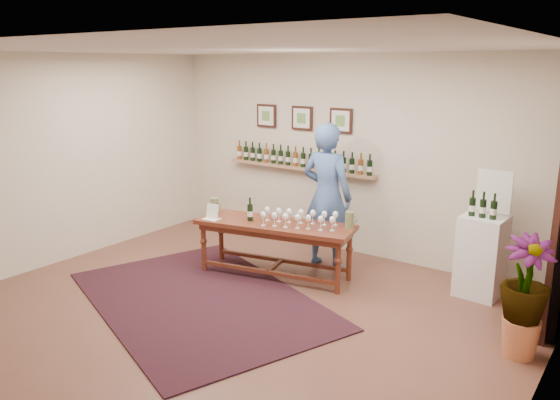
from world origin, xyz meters
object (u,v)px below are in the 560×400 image
Objects in this scene: tasting_table at (275,231)px; person at (327,196)px; display_pedestal at (481,256)px; potted_plant at (525,297)px.

person is at bearing 51.31° from tasting_table.
display_pedestal is 0.96× the size of potted_plant.
tasting_table is 0.85m from person.
tasting_table is 2.19× the size of display_pedestal.
display_pedestal is (2.30, 0.92, -0.13)m from tasting_table.
potted_plant is (3.02, -0.28, -0.02)m from tasting_table.
person is (-1.96, -0.23, 0.49)m from display_pedestal.
potted_plant reaches higher than display_pedestal.
potted_plant is 0.52× the size of person.
person is (-2.68, 0.97, 0.38)m from potted_plant.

